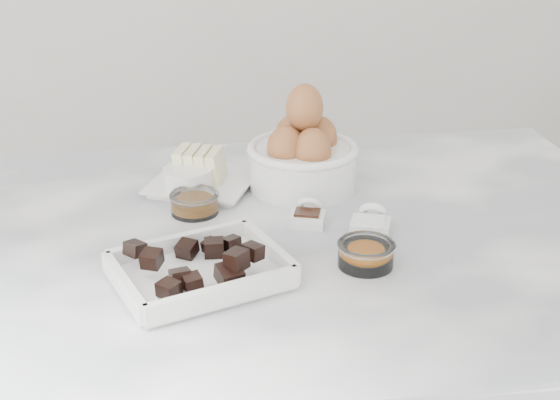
{
  "coord_description": "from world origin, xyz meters",
  "views": [
    {
      "loc": [
        -0.14,
        -1.03,
        1.46
      ],
      "look_at": [
        0.02,
        0.03,
        0.98
      ],
      "focal_mm": 50.0,
      "sensor_mm": 36.0,
      "label": 1
    }
  ],
  "objects_px": {
    "sugar_ramekin": "(188,181)",
    "zest_bowl": "(366,253)",
    "butter_plate": "(202,174)",
    "egg_bowl": "(303,155)",
    "honey_bowl": "(195,203)",
    "chocolate_dish": "(200,266)",
    "vanilla_spoon": "(308,215)",
    "salt_spoon": "(371,223)"
  },
  "relations": [
    {
      "from": "honey_bowl",
      "to": "salt_spoon",
      "type": "xyz_separation_m",
      "value": [
        0.26,
        -0.11,
        -0.0
      ]
    },
    {
      "from": "salt_spoon",
      "to": "sugar_ramekin",
      "type": "bearing_deg",
      "value": 146.39
    },
    {
      "from": "vanilla_spoon",
      "to": "salt_spoon",
      "type": "bearing_deg",
      "value": -25.45
    },
    {
      "from": "butter_plate",
      "to": "salt_spoon",
      "type": "distance_m",
      "value": 0.32
    },
    {
      "from": "zest_bowl",
      "to": "salt_spoon",
      "type": "distance_m",
      "value": 0.11
    },
    {
      "from": "egg_bowl",
      "to": "chocolate_dish",
      "type": "bearing_deg",
      "value": -122.78
    },
    {
      "from": "honey_bowl",
      "to": "salt_spoon",
      "type": "bearing_deg",
      "value": -22.25
    },
    {
      "from": "sugar_ramekin",
      "to": "honey_bowl",
      "type": "xyz_separation_m",
      "value": [
        0.01,
        -0.07,
        -0.01
      ]
    },
    {
      "from": "egg_bowl",
      "to": "zest_bowl",
      "type": "bearing_deg",
      "value": -82.48
    },
    {
      "from": "butter_plate",
      "to": "honey_bowl",
      "type": "xyz_separation_m",
      "value": [
        -0.02,
        -0.1,
        -0.01
      ]
    },
    {
      "from": "egg_bowl",
      "to": "vanilla_spoon",
      "type": "distance_m",
      "value": 0.15
    },
    {
      "from": "chocolate_dish",
      "to": "honey_bowl",
      "type": "relative_size",
      "value": 3.31
    },
    {
      "from": "chocolate_dish",
      "to": "egg_bowl",
      "type": "distance_m",
      "value": 0.35
    },
    {
      "from": "vanilla_spoon",
      "to": "salt_spoon",
      "type": "relative_size",
      "value": 0.9
    },
    {
      "from": "vanilla_spoon",
      "to": "honey_bowl",
      "type": "bearing_deg",
      "value": 159.47
    },
    {
      "from": "sugar_ramekin",
      "to": "zest_bowl",
      "type": "distance_m",
      "value": 0.36
    },
    {
      "from": "sugar_ramekin",
      "to": "butter_plate",
      "type": "bearing_deg",
      "value": 53.84
    },
    {
      "from": "chocolate_dish",
      "to": "salt_spoon",
      "type": "bearing_deg",
      "value": 23.1
    },
    {
      "from": "zest_bowl",
      "to": "vanilla_spoon",
      "type": "distance_m",
      "value": 0.15
    },
    {
      "from": "butter_plate",
      "to": "vanilla_spoon",
      "type": "distance_m",
      "value": 0.23
    },
    {
      "from": "sugar_ramekin",
      "to": "salt_spoon",
      "type": "bearing_deg",
      "value": -33.61
    },
    {
      "from": "chocolate_dish",
      "to": "zest_bowl",
      "type": "relative_size",
      "value": 3.22
    },
    {
      "from": "salt_spoon",
      "to": "chocolate_dish",
      "type": "bearing_deg",
      "value": -156.9
    },
    {
      "from": "butter_plate",
      "to": "vanilla_spoon",
      "type": "bearing_deg",
      "value": -47.64
    },
    {
      "from": "egg_bowl",
      "to": "honey_bowl",
      "type": "relative_size",
      "value": 2.37
    },
    {
      "from": "egg_bowl",
      "to": "salt_spoon",
      "type": "bearing_deg",
      "value": -68.63
    },
    {
      "from": "sugar_ramekin",
      "to": "zest_bowl",
      "type": "xyz_separation_m",
      "value": [
        0.23,
        -0.28,
        -0.01
      ]
    },
    {
      "from": "chocolate_dish",
      "to": "zest_bowl",
      "type": "height_order",
      "value": "chocolate_dish"
    },
    {
      "from": "vanilla_spoon",
      "to": "egg_bowl",
      "type": "bearing_deg",
      "value": 83.24
    },
    {
      "from": "butter_plate",
      "to": "zest_bowl",
      "type": "distance_m",
      "value": 0.37
    },
    {
      "from": "chocolate_dish",
      "to": "butter_plate",
      "type": "height_order",
      "value": "butter_plate"
    },
    {
      "from": "sugar_ramekin",
      "to": "egg_bowl",
      "type": "bearing_deg",
      "value": 2.19
    },
    {
      "from": "zest_bowl",
      "to": "salt_spoon",
      "type": "relative_size",
      "value": 0.98
    },
    {
      "from": "chocolate_dish",
      "to": "butter_plate",
      "type": "relative_size",
      "value": 1.21
    },
    {
      "from": "salt_spoon",
      "to": "honey_bowl",
      "type": "bearing_deg",
      "value": 157.75
    },
    {
      "from": "honey_bowl",
      "to": "vanilla_spoon",
      "type": "bearing_deg",
      "value": -20.53
    },
    {
      "from": "butter_plate",
      "to": "egg_bowl",
      "type": "relative_size",
      "value": 1.15
    },
    {
      "from": "sugar_ramekin",
      "to": "salt_spoon",
      "type": "height_order",
      "value": "sugar_ramekin"
    },
    {
      "from": "butter_plate",
      "to": "zest_bowl",
      "type": "height_order",
      "value": "butter_plate"
    },
    {
      "from": "chocolate_dish",
      "to": "salt_spoon",
      "type": "distance_m",
      "value": 0.28
    },
    {
      "from": "egg_bowl",
      "to": "honey_bowl",
      "type": "xyz_separation_m",
      "value": [
        -0.19,
        -0.08,
        -0.04
      ]
    },
    {
      "from": "butter_plate",
      "to": "salt_spoon",
      "type": "height_order",
      "value": "butter_plate"
    }
  ]
}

